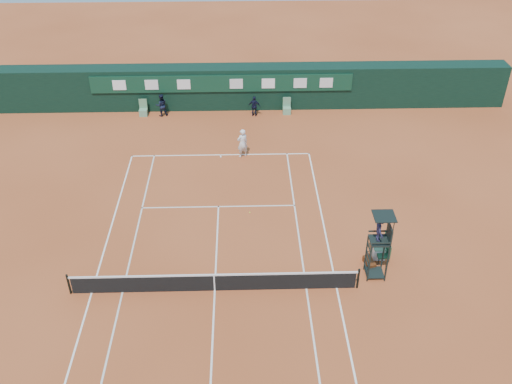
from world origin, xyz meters
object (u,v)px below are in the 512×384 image
umpire_chair (380,233)px  cooler (379,252)px  tennis_net (214,282)px  player (242,143)px  player_bench (384,248)px

umpire_chair → cooler: umpire_chair is taller
tennis_net → cooler: bearing=14.8°
tennis_net → umpire_chair: umpire_chair is taller
player → tennis_net: bearing=57.8°
cooler → player: (-6.43, 9.63, 0.61)m
tennis_net → umpire_chair: size_ratio=3.77×
tennis_net → cooler: (7.78, 2.05, -0.18)m
umpire_chair → tennis_net: bearing=-173.7°
umpire_chair → player: (-5.97, 10.87, -1.52)m
player_bench → player: (-6.64, 9.67, 0.34)m
umpire_chair → player_bench: (0.67, 1.20, -1.86)m
player_bench → cooler: size_ratio=1.86×
cooler → tennis_net: bearing=-165.2°
tennis_net → umpire_chair: bearing=6.3°
cooler → player: player is taller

